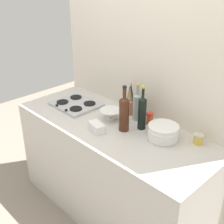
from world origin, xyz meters
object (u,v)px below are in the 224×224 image
wine_bottle_leftmost (142,112)px  condiment_jar_rear (198,139)px  stovetop_hob (76,104)px  butter_dish (97,127)px  wine_bottle_mid_left (124,113)px  wine_bottle_mid_right (137,106)px  plate_stack (163,133)px  condiment_jar_front (150,118)px  utensil_crock (130,106)px  mixing_bowl (111,114)px

wine_bottle_leftmost → condiment_jar_rear: bearing=15.7°
stovetop_hob → butter_dish: 0.52m
wine_bottle_mid_left → wine_bottle_mid_right: bearing=103.7°
stovetop_hob → condiment_jar_rear: (1.14, 0.23, 0.03)m
plate_stack → wine_bottle_mid_left: bearing=-159.7°
stovetop_hob → condiment_jar_front: (0.70, 0.22, 0.03)m
utensil_crock → condiment_jar_front: utensil_crock is taller
plate_stack → wine_bottle_mid_left: size_ratio=0.64×
mixing_bowl → condiment_jar_rear: size_ratio=2.43×
utensil_crock → butter_dish: bearing=-85.8°
plate_stack → wine_bottle_mid_left: wine_bottle_mid_left is taller
wine_bottle_leftmost → utensil_crock: 0.28m
mixing_bowl → condiment_jar_rear: bearing=14.5°
wine_bottle_mid_left → wine_bottle_mid_right: size_ratio=1.17×
plate_stack → mixing_bowl: (-0.50, -0.05, -0.01)m
wine_bottle_mid_left → mixing_bowl: size_ratio=1.96×
plate_stack → stovetop_hob: bearing=-173.9°
wine_bottle_mid_left → condiment_jar_rear: wine_bottle_mid_left is taller
wine_bottle_mid_right → butter_dish: size_ratio=2.18×
wine_bottle_mid_left → condiment_jar_front: (0.07, 0.23, -0.10)m
wine_bottle_mid_right → butter_dish: (-0.08, -0.37, -0.09)m
butter_dish → condiment_jar_rear: bearing=32.2°
butter_dish → condiment_jar_front: bearing=62.1°
butter_dish → utensil_crock: (-0.03, 0.41, 0.04)m
condiment_jar_front → condiment_jar_rear: condiment_jar_front is taller
butter_dish → stovetop_hob: bearing=160.1°
plate_stack → utensil_crock: (-0.47, 0.14, 0.02)m
butter_dish → wine_bottle_mid_right: bearing=77.3°
wine_bottle_mid_left → butter_dish: size_ratio=2.55×
stovetop_hob → utensil_crock: utensil_crock is taller
mixing_bowl → stovetop_hob: bearing=-173.9°
butter_dish → utensil_crock: 0.42m
wine_bottle_mid_left → condiment_jar_front: size_ratio=3.85×
stovetop_hob → plate_stack: (0.93, 0.10, 0.04)m
butter_dish → utensil_crock: utensil_crock is taller
stovetop_hob → mixing_bowl: mixing_bowl is taller
wine_bottle_leftmost → wine_bottle_mid_left: bearing=-123.2°
condiment_jar_rear → butter_dish: bearing=-147.8°
wine_bottle_mid_left → utensil_crock: wine_bottle_mid_left is taller
stovetop_hob → plate_stack: size_ratio=1.71×
stovetop_hob → mixing_bowl: 0.43m
butter_dish → condiment_jar_rear: condiment_jar_rear is taller
plate_stack → wine_bottle_mid_left: 0.33m
mixing_bowl → butter_dish: size_ratio=1.30×
stovetop_hob → condiment_jar_front: size_ratio=4.18×
wine_bottle_leftmost → utensil_crock: bearing=152.7°
mixing_bowl → condiment_jar_rear: 0.74m
plate_stack → utensil_crock: size_ratio=0.84×
wine_bottle_mid_right → butter_dish: bearing=-102.7°
wine_bottle_mid_right → condiment_jar_rear: size_ratio=4.09×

